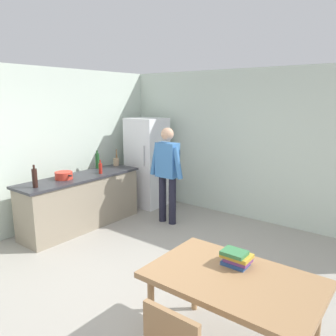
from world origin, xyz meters
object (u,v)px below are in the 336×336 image
refrigerator (147,162)px  cooking_pot (64,175)px  bottle_wine_green (97,161)px  person (167,169)px  utensil_jar (116,162)px  dining_table (233,285)px  bottle_wine_dark (35,178)px  book_stack (236,258)px  bottle_sauce_red (100,168)px

refrigerator → cooking_pot: (-0.14, -1.89, 0.06)m
refrigerator → cooking_pot: bearing=-94.2°
cooking_pot → bottle_wine_green: bearing=103.3°
person → utensil_jar: (-1.21, -0.06, 0.00)m
dining_table → cooking_pot: size_ratio=3.50×
person → cooking_pot: size_ratio=4.25×
refrigerator → cooking_pot: refrigerator is taller
refrigerator → dining_table: refrigerator is taller
dining_table → bottle_wine_dark: bearing=175.9°
person → book_stack: person is taller
bottle_wine_dark → book_stack: size_ratio=1.35×
refrigerator → utensil_jar: 0.67m
bottle_wine_dark → dining_table: bearing=-4.1°
cooking_pot → bottle_wine_green: (-0.21, 0.89, 0.09)m
book_stack → bottle_sauce_red: bearing=158.7°
person → utensil_jar: bearing=-177.3°
bottle_sauce_red → book_stack: 3.44m
cooking_pot → bottle_wine_green: 0.92m
refrigerator → bottle_wine_dark: refrigerator is taller
refrigerator → bottle_wine_green: size_ratio=5.29×
bottle_sauce_red → cooking_pot: bearing=-104.8°
person → bottle_sauce_red: person is taller
cooking_pot → refrigerator: bearing=85.8°
cooking_pot → book_stack: 3.43m
bottle_wine_green → book_stack: size_ratio=1.35×
bottle_wine_dark → bottle_sauce_red: bottle_wine_dark is taller
person → bottle_wine_dark: person is taller
person → bottle_wine_dark: (-0.99, -1.91, 0.07)m
person → book_stack: size_ratio=6.74×
dining_table → bottle_wine_dark: bottle_wine_dark is taller
bottle_sauce_red → person: bearing=37.5°
person → bottle_wine_green: 1.38m
utensil_jar → bottle_sauce_red: utensil_jar is taller
refrigerator → dining_table: size_ratio=1.29×
bottle_wine_dark → bottle_wine_green: bearing=102.2°
utensil_jar → cooking_pot: bearing=-84.5°
person → bottle_wine_green: (-1.30, -0.45, 0.07)m
cooking_pot → bottle_sauce_red: 0.65m
bottle_sauce_red → book_stack: bottle_sauce_red is taller
person → book_stack: bearing=-40.6°
dining_table → book_stack: size_ratio=5.55×
utensil_jar → book_stack: size_ratio=1.27×
person → dining_table: size_ratio=1.21×
person → book_stack: (2.28, -1.96, -0.16)m
person → dining_table: bearing=-42.4°
dining_table → bottle_sauce_red: 3.59m
refrigerator → bottle_wine_green: 1.07m
dining_table → bottle_wine_green: bearing=155.1°
bottle_wine_green → bottle_sauce_red: bearing=-34.4°
cooking_pot → bottle_wine_green: size_ratio=1.18×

